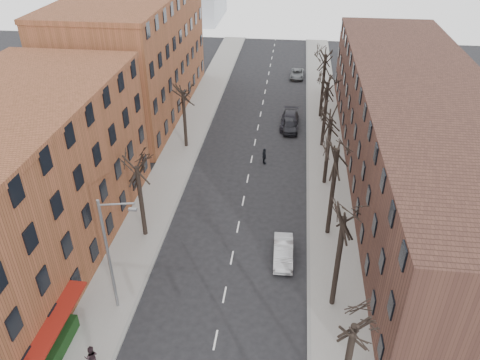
% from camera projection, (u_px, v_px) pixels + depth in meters
% --- Properties ---
extents(sidewalk_left, '(4.00, 90.00, 0.15)m').
position_uv_depth(sidewalk_left, '(185.00, 142.00, 53.70)').
color(sidewalk_left, gray).
rests_on(sidewalk_left, ground).
extents(sidewalk_right, '(4.00, 90.00, 0.15)m').
position_uv_depth(sidewalk_right, '(326.00, 150.00, 52.10)').
color(sidewalk_right, gray).
rests_on(sidewalk_right, ground).
extents(building_left_near, '(12.00, 26.00, 12.00)m').
position_uv_depth(building_left_near, '(15.00, 188.00, 34.51)').
color(building_left_near, brown).
rests_on(building_left_near, ground).
extents(building_left_far, '(12.00, 28.00, 14.00)m').
position_uv_depth(building_left_far, '(134.00, 56.00, 58.44)').
color(building_left_far, brown).
rests_on(building_left_far, ground).
extents(building_right, '(12.00, 50.00, 10.00)m').
position_uv_depth(building_right, '(417.00, 133.00, 44.48)').
color(building_right, '#462A20').
rests_on(building_right, ground).
extents(awning_left, '(1.20, 7.00, 0.15)m').
position_uv_depth(awning_left, '(63.00, 351.00, 29.43)').
color(awning_left, maroon).
rests_on(awning_left, ground).
extents(hedge, '(0.80, 6.00, 1.00)m').
position_uv_depth(hedge, '(52.00, 358.00, 28.26)').
color(hedge, '#163613').
rests_on(hedge, sidewalk_left).
extents(tree_right_b, '(5.20, 5.20, 10.80)m').
position_uv_depth(tree_right_b, '(332.00, 304.00, 32.78)').
color(tree_right_b, black).
rests_on(tree_right_b, ground).
extents(tree_right_c, '(5.20, 5.20, 11.60)m').
position_uv_depth(tree_right_c, '(327.00, 233.00, 39.53)').
color(tree_right_c, black).
rests_on(tree_right_c, ground).
extents(tree_right_d, '(5.20, 5.20, 10.00)m').
position_uv_depth(tree_right_d, '(324.00, 183.00, 46.27)').
color(tree_right_d, black).
rests_on(tree_right_d, ground).
extents(tree_right_e, '(5.20, 5.20, 10.80)m').
position_uv_depth(tree_right_e, '(322.00, 146.00, 53.02)').
color(tree_right_e, black).
rests_on(tree_right_e, ground).
extents(tree_right_f, '(5.20, 5.20, 11.60)m').
position_uv_depth(tree_right_f, '(320.00, 117.00, 59.76)').
color(tree_right_f, black).
rests_on(tree_right_f, ground).
extents(tree_left_a, '(5.20, 5.20, 9.50)m').
position_uv_depth(tree_left_a, '(146.00, 235.00, 39.37)').
color(tree_left_a, black).
rests_on(tree_left_a, ground).
extents(tree_left_b, '(5.20, 5.20, 9.50)m').
position_uv_depth(tree_left_b, '(187.00, 147.00, 52.86)').
color(tree_left_b, black).
rests_on(tree_left_b, ground).
extents(streetlight, '(2.45, 0.22, 9.03)m').
position_uv_depth(streetlight, '(110.00, 252.00, 29.92)').
color(streetlight, slate).
rests_on(streetlight, ground).
extents(silver_sedan, '(1.64, 4.30, 1.40)m').
position_uv_depth(silver_sedan, '(283.00, 252.00, 36.45)').
color(silver_sedan, '#B0B2B7').
rests_on(silver_sedan, ground).
extents(parked_car_near, '(2.19, 4.51, 1.48)m').
position_uv_depth(parked_car_near, '(289.00, 125.00, 56.05)').
color(parked_car_near, black).
rests_on(parked_car_near, ground).
extents(parked_car_mid, '(2.36, 5.36, 1.53)m').
position_uv_depth(parked_car_mid, '(290.00, 120.00, 57.13)').
color(parked_car_mid, black).
rests_on(parked_car_mid, ground).
extents(parked_car_far, '(2.17, 4.44, 1.21)m').
position_uv_depth(parked_car_far, '(297.00, 74.00, 71.92)').
color(parked_car_far, '#575B5F').
rests_on(parked_car_far, ground).
extents(pedestrian_b, '(0.98, 0.85, 1.71)m').
position_uv_depth(pedestrian_b, '(92.00, 357.00, 27.89)').
color(pedestrian_b, black).
rests_on(pedestrian_b, sidewalk_left).
extents(pedestrian_crossing, '(0.80, 1.14, 1.79)m').
position_uv_depth(pedestrian_crossing, '(264.00, 156.00, 49.14)').
color(pedestrian_crossing, black).
rests_on(pedestrian_crossing, ground).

